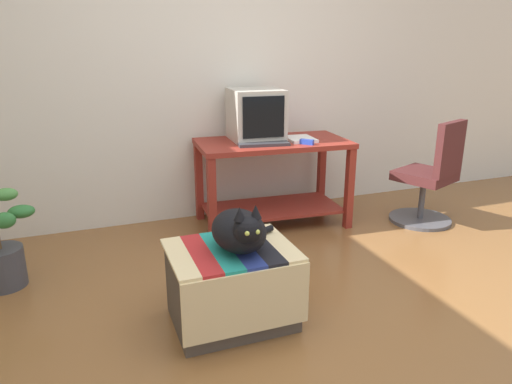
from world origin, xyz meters
The scene contains 10 objects.
ground_plane centered at (0.00, 0.00, 0.00)m, with size 14.00×14.00×0.00m, color brown.
back_wall centered at (0.00, 2.05, 1.30)m, with size 8.00×0.10×2.60m, color silver.
desk centered at (0.36, 1.60, 0.49)m, with size 1.27×0.72×0.72m.
tv_monitor centered at (0.25, 1.70, 0.92)m, with size 0.44×0.47×0.41m.
keyboard centered at (0.23, 1.47, 0.73)m, with size 0.40×0.15×0.02m, color #333338.
book centered at (0.58, 1.54, 0.73)m, with size 0.21×0.27×0.02m, color white.
ottoman_with_blanket centered at (-0.42, 0.29, 0.22)m, with size 0.67×0.53×0.44m.
cat centered at (-0.38, 0.25, 0.55)m, with size 0.40×0.41×0.29m.
office_chair centered at (1.61, 1.14, 0.39)m, with size 0.55×0.55×0.89m.
stapler centered at (0.56, 1.37, 0.74)m, with size 0.04×0.11×0.04m, color #2342B7.
Camera 1 is at (-1.10, -1.90, 1.49)m, focal length 33.06 mm.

